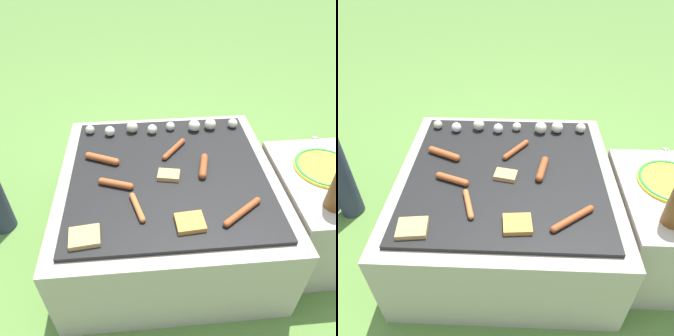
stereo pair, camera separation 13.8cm
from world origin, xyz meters
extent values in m
plane|color=#567F38|center=(0.00, 0.00, 0.00)|extent=(14.00, 14.00, 0.00)
cube|color=#A89E8C|center=(0.00, 0.00, 0.20)|extent=(0.93, 0.93, 0.40)
cube|color=black|center=(0.00, 0.00, 0.41)|extent=(0.82, 0.82, 0.02)
cube|color=#A89E8C|center=(0.68, -0.09, 0.21)|extent=(0.41, 0.55, 0.42)
cylinder|color=#B7602D|center=(-0.13, -0.21, 0.43)|extent=(0.06, 0.13, 0.02)
sphere|color=#B7602D|center=(-0.12, -0.27, 0.43)|extent=(0.02, 0.02, 0.02)
sphere|color=#B7602D|center=(-0.15, -0.14, 0.43)|extent=(0.02, 0.02, 0.02)
cylinder|color=#93421E|center=(0.04, 0.14, 0.43)|extent=(0.11, 0.14, 0.03)
sphere|color=#93421E|center=(-0.01, 0.08, 0.43)|extent=(0.03, 0.03, 0.03)
sphere|color=#93421E|center=(0.09, 0.20, 0.43)|extent=(0.03, 0.03, 0.03)
cylinder|color=#93421E|center=(0.15, 0.01, 0.44)|extent=(0.06, 0.13, 0.03)
sphere|color=#93421E|center=(0.14, -0.06, 0.44)|extent=(0.03, 0.03, 0.03)
sphere|color=#93421E|center=(0.17, 0.07, 0.44)|extent=(0.03, 0.03, 0.03)
cylinder|color=#93421E|center=(0.25, -0.27, 0.44)|extent=(0.16, 0.13, 0.03)
sphere|color=#93421E|center=(0.18, -0.32, 0.44)|extent=(0.03, 0.03, 0.03)
sphere|color=#93421E|center=(0.32, -0.21, 0.44)|extent=(0.03, 0.03, 0.03)
cylinder|color=#A34C23|center=(-0.28, 0.10, 0.44)|extent=(0.14, 0.09, 0.03)
sphere|color=#A34C23|center=(-0.34, 0.12, 0.44)|extent=(0.03, 0.03, 0.03)
sphere|color=#A34C23|center=(-0.22, 0.07, 0.44)|extent=(0.03, 0.03, 0.03)
cylinder|color=#A34C23|center=(-0.22, -0.07, 0.44)|extent=(0.13, 0.07, 0.03)
sphere|color=#A34C23|center=(-0.28, -0.05, 0.44)|extent=(0.03, 0.03, 0.03)
sphere|color=#A34C23|center=(-0.16, -0.09, 0.44)|extent=(0.03, 0.03, 0.03)
cube|color=tan|center=(-0.31, -0.33, 0.43)|extent=(0.11, 0.10, 0.02)
cube|color=tan|center=(0.00, -0.03, 0.43)|extent=(0.10, 0.08, 0.02)
cube|color=#D18438|center=(0.05, -0.30, 0.43)|extent=(0.11, 0.10, 0.02)
sphere|color=beige|center=(-0.36, 0.33, 0.44)|extent=(0.04, 0.04, 0.04)
sphere|color=silver|center=(-0.26, 0.30, 0.45)|extent=(0.05, 0.05, 0.05)
sphere|color=beige|center=(-0.15, 0.32, 0.45)|extent=(0.06, 0.06, 0.06)
sphere|color=silver|center=(-0.05, 0.30, 0.45)|extent=(0.05, 0.05, 0.05)
sphere|color=silver|center=(0.04, 0.33, 0.44)|extent=(0.04, 0.04, 0.04)
sphere|color=beige|center=(0.16, 0.31, 0.45)|extent=(0.06, 0.06, 0.06)
sphere|color=beige|center=(0.24, 0.32, 0.45)|extent=(0.06, 0.06, 0.06)
sphere|color=beige|center=(0.36, 0.32, 0.45)|extent=(0.05, 0.05, 0.05)
cylinder|color=yellow|center=(0.68, -0.04, 0.43)|extent=(0.27, 0.27, 0.01)
torus|color=#338C3F|center=(0.68, -0.04, 0.43)|extent=(0.26, 0.26, 0.01)
cylinder|color=silver|center=(0.71, 0.10, 0.43)|extent=(0.05, 0.18, 0.01)
cube|color=silver|center=(0.73, 0.19, 0.43)|extent=(0.03, 0.01, 0.01)
camera|label=1|loc=(-0.09, -1.06, 1.32)|focal=35.00mm
camera|label=2|loc=(0.04, -1.07, 1.32)|focal=35.00mm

